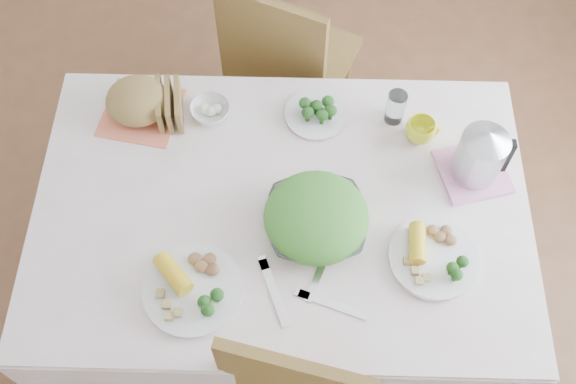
{
  "coord_description": "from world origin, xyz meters",
  "views": [
    {
      "loc": [
        0.05,
        -0.97,
        2.55
      ],
      "look_at": [
        0.02,
        0.02,
        0.82
      ],
      "focal_mm": 42.0,
      "sensor_mm": 36.0,
      "label": 1
    }
  ],
  "objects_px": {
    "electric_kettle": "(482,152)",
    "dinner_plate_right": "(433,258)",
    "salad_bowl": "(316,222)",
    "chair_far": "(293,61)",
    "yellow_mug": "(420,131)",
    "dining_table": "(282,259)",
    "dinner_plate_left": "(193,290)"
  },
  "relations": [
    {
      "from": "dinner_plate_left",
      "to": "dinner_plate_right",
      "type": "xyz_separation_m",
      "value": [
        0.68,
        0.11,
        0.0
      ]
    },
    {
      "from": "dining_table",
      "to": "yellow_mug",
      "type": "xyz_separation_m",
      "value": [
        0.43,
        0.27,
        0.42
      ]
    },
    {
      "from": "chair_far",
      "to": "yellow_mug",
      "type": "height_order",
      "value": "chair_far"
    },
    {
      "from": "dining_table",
      "to": "chair_far",
      "type": "bearing_deg",
      "value": 88.59
    },
    {
      "from": "electric_kettle",
      "to": "dinner_plate_right",
      "type": "bearing_deg",
      "value": -136.19
    },
    {
      "from": "yellow_mug",
      "to": "dining_table",
      "type": "bearing_deg",
      "value": -148.41
    },
    {
      "from": "chair_far",
      "to": "electric_kettle",
      "type": "height_order",
      "value": "electric_kettle"
    },
    {
      "from": "dinner_plate_right",
      "to": "electric_kettle",
      "type": "relative_size",
      "value": 1.3
    },
    {
      "from": "yellow_mug",
      "to": "electric_kettle",
      "type": "height_order",
      "value": "electric_kettle"
    },
    {
      "from": "chair_far",
      "to": "yellow_mug",
      "type": "xyz_separation_m",
      "value": [
        0.41,
        -0.56,
        0.33
      ]
    },
    {
      "from": "dinner_plate_left",
      "to": "dining_table",
      "type": "bearing_deg",
      "value": 49.11
    },
    {
      "from": "chair_far",
      "to": "dining_table",
      "type": "bearing_deg",
      "value": 111.25
    },
    {
      "from": "salad_bowl",
      "to": "dinner_plate_left",
      "type": "relative_size",
      "value": 1.02
    },
    {
      "from": "salad_bowl",
      "to": "yellow_mug",
      "type": "xyz_separation_m",
      "value": [
        0.33,
        0.33,
        0.0
      ]
    },
    {
      "from": "dining_table",
      "to": "electric_kettle",
      "type": "relative_size",
      "value": 6.9
    },
    {
      "from": "dining_table",
      "to": "chair_far",
      "type": "height_order",
      "value": "chair_far"
    },
    {
      "from": "dinner_plate_left",
      "to": "chair_far",
      "type": "bearing_deg",
      "value": 76.77
    },
    {
      "from": "salad_bowl",
      "to": "dinner_plate_right",
      "type": "height_order",
      "value": "salad_bowl"
    },
    {
      "from": "dining_table",
      "to": "electric_kettle",
      "type": "bearing_deg",
      "value": 12.96
    },
    {
      "from": "dining_table",
      "to": "yellow_mug",
      "type": "bearing_deg",
      "value": 31.59
    },
    {
      "from": "dining_table",
      "to": "yellow_mug",
      "type": "relative_size",
      "value": 14.62
    },
    {
      "from": "chair_far",
      "to": "salad_bowl",
      "type": "distance_m",
      "value": 0.96
    },
    {
      "from": "salad_bowl",
      "to": "chair_far",
      "type": "bearing_deg",
      "value": 95.34
    },
    {
      "from": "dining_table",
      "to": "dinner_plate_right",
      "type": "distance_m",
      "value": 0.62
    },
    {
      "from": "electric_kettle",
      "to": "chair_far",
      "type": "bearing_deg",
      "value": 109.21
    },
    {
      "from": "dinner_plate_left",
      "to": "electric_kettle",
      "type": "distance_m",
      "value": 0.93
    },
    {
      "from": "dinner_plate_left",
      "to": "yellow_mug",
      "type": "bearing_deg",
      "value": 38.93
    },
    {
      "from": "dinner_plate_left",
      "to": "electric_kettle",
      "type": "xyz_separation_m",
      "value": [
        0.83,
        0.41,
        0.11
      ]
    },
    {
      "from": "dinner_plate_right",
      "to": "dining_table",
      "type": "bearing_deg",
      "value": 159.96
    },
    {
      "from": "dinner_plate_left",
      "to": "electric_kettle",
      "type": "relative_size",
      "value": 1.4
    },
    {
      "from": "dining_table",
      "to": "dinner_plate_left",
      "type": "bearing_deg",
      "value": -130.89
    },
    {
      "from": "dinner_plate_right",
      "to": "electric_kettle",
      "type": "bearing_deg",
      "value": 63.93
    }
  ]
}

